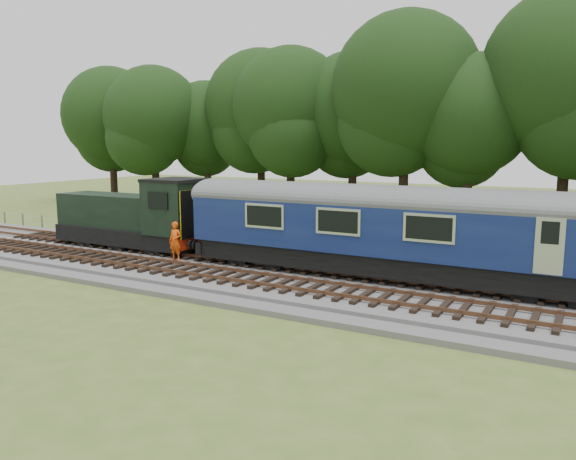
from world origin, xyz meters
The scene contains 9 objects.
ground centered at (0.00, 0.00, 0.00)m, with size 120.00×120.00×0.00m, color #465D22.
ballast centered at (0.00, 0.00, 0.17)m, with size 70.00×7.00×0.35m, color #4C4C4F.
track_north centered at (0.00, 1.40, 0.42)m, with size 67.20×2.40×0.21m.
track_south centered at (0.00, -1.60, 0.42)m, with size 67.20×2.40×0.21m.
fence centered at (0.00, 4.50, 0.00)m, with size 64.00×0.12×1.00m, color #6B6054, non-canonical shape.
tree_line centered at (0.00, 22.00, 0.00)m, with size 70.00×8.00×18.00m, color black, non-canonical shape.
dmu_railcar centered at (5.59, 1.40, 2.61)m, with size 18.05×2.86×3.88m.
shunter_loco centered at (-8.34, 1.40, 1.97)m, with size 8.91×2.60×3.38m.
worker centered at (-4.54, -0.01, 1.27)m, with size 0.67×0.44×1.83m, color #FF520D.
Camera 1 is at (12.73, -20.02, 5.81)m, focal length 35.00 mm.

